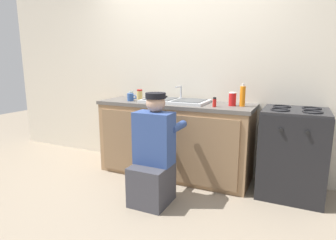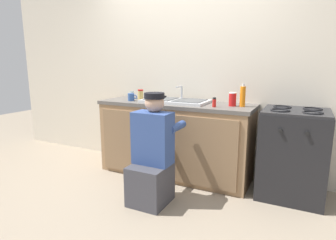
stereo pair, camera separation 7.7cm
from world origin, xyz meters
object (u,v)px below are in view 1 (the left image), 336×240
Objects in this scene: sink_double_basin at (175,101)px; stove_range at (292,153)px; water_glass at (131,95)px; soda_cup_red at (232,99)px; plumber_person at (153,158)px; soap_bottle_orange at (243,96)px; spice_bottle_red at (214,102)px; coffee_mug at (131,97)px; condiment_jar at (140,94)px.

stove_range is (1.35, -0.00, -0.47)m from sink_double_basin.
water_glass is 1.36m from soda_cup_red.
soda_cup_red is (0.69, 0.00, 0.06)m from sink_double_basin.
soap_bottle_orange reaches higher than plumber_person.
plumber_person is 10.52× the size of spice_bottle_red.
soap_bottle_orange is (1.36, 0.13, 0.07)m from coffee_mug.
sink_double_basin is 0.70m from soda_cup_red.
plumber_person is (-1.25, -0.76, -0.00)m from stove_range.
soda_cup_red is 0.61× the size of soap_bottle_orange.
coffee_mug is 0.98× the size of condiment_jar.
sink_double_basin is 0.67m from water_glass.
stove_range is 7.44× the size of coffee_mug.
soap_bottle_orange reaches higher than coffee_mug.
sink_double_basin is 5.26× the size of soda_cup_red.
spice_bottle_red is at bearing -169.27° from stove_range.
soda_cup_red is 1.19× the size of condiment_jar.
plumber_person is (0.10, -0.76, -0.48)m from sink_double_basin.
coffee_mug is at bearing -176.27° from stove_range.
water_glass is at bearing 178.19° from soap_bottle_orange.
plumber_person reaches higher than soda_cup_red.
plumber_person is 8.63× the size of condiment_jar.
soda_cup_red reaches higher than spice_bottle_red.
condiment_jar is at bearing 178.03° from stove_range.
water_glass is at bearing 133.15° from plumber_person.
coffee_mug is at bearing -174.20° from soda_cup_red.
sink_double_basin reaches higher than spice_bottle_red.
condiment_jar is at bearing 83.91° from coffee_mug.
stove_range is 7.32× the size of condiment_jar.
plumber_person is at bearing -44.12° from coffee_mug.
spice_bottle_red reaches higher than coffee_mug.
water_glass is 0.13m from condiment_jar.
plumber_person is at bearing -46.85° from water_glass.
soda_cup_red is at bearing 179.73° from stove_range.
coffee_mug is at bearing -167.19° from sink_double_basin.
stove_range is 6.16× the size of soda_cup_red.
coffee_mug is (-1.90, -0.12, 0.50)m from stove_range.
sink_double_basin is at bearing -179.93° from soda_cup_red.
stove_range is 0.85× the size of plumber_person.
soda_cup_red is 1.21× the size of coffee_mug.
spice_bottle_red is (0.44, 0.60, 0.51)m from plumber_person.
soda_cup_red is 0.11m from soap_bottle_orange.
soda_cup_red reaches higher than water_glass.
sink_double_basin is at bearing 97.42° from plumber_person.
spice_bottle_red is at bearing -1.57° from coffee_mug.
stove_range is 3.75× the size of soap_bottle_orange.
spice_bottle_red is (1.09, -0.03, 0.00)m from coffee_mug.
coffee_mug is 1.09m from spice_bottle_red.
water_glass is 0.40× the size of soap_bottle_orange.
soap_bottle_orange is (-0.54, 0.01, 0.57)m from stove_range.
soap_bottle_orange is at bearing -1.81° from water_glass.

